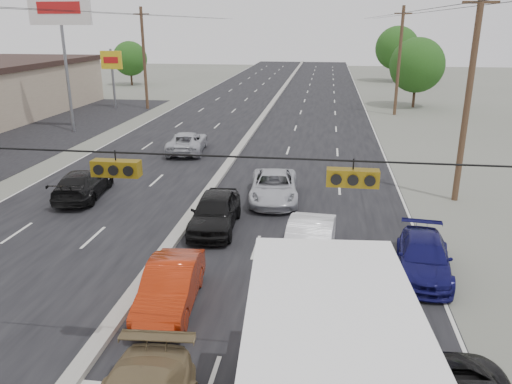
% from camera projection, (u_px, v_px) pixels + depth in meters
% --- Properties ---
extents(ground, '(200.00, 200.00, 0.00)m').
position_uv_depth(ground, '(79.00, 372.00, 12.65)').
color(ground, '#606356').
rests_on(ground, ground).
extents(road_surface, '(20.00, 160.00, 0.02)m').
position_uv_depth(road_surface, '(252.00, 132.00, 40.79)').
color(road_surface, black).
rests_on(road_surface, ground).
extents(center_median, '(0.50, 160.00, 0.20)m').
position_uv_depth(center_median, '(252.00, 131.00, 40.76)').
color(center_median, gray).
rests_on(center_median, ground).
extents(parking_lot, '(10.00, 42.00, 0.02)m').
position_uv_depth(parking_lot, '(25.00, 139.00, 38.35)').
color(parking_lot, black).
rests_on(parking_lot, ground).
extents(utility_pole_left_c, '(1.60, 0.30, 10.00)m').
position_uv_depth(utility_pole_left_c, '(144.00, 58.00, 50.19)').
color(utility_pole_left_c, '#422D1E').
rests_on(utility_pole_left_c, ground).
extents(utility_pole_right_b, '(1.60, 0.30, 10.00)m').
position_uv_depth(utility_pole_right_b, '(468.00, 97.00, 23.43)').
color(utility_pole_right_b, '#422D1E').
rests_on(utility_pole_right_b, ground).
extents(utility_pole_right_c, '(1.60, 0.30, 10.00)m').
position_uv_depth(utility_pole_right_c, '(399.00, 61.00, 46.88)').
color(utility_pole_right_c, '#422D1E').
rests_on(utility_pole_right_c, ground).
extents(traffic_signals, '(25.00, 0.30, 0.54)m').
position_uv_depth(traffic_signals, '(112.00, 166.00, 10.70)').
color(traffic_signals, black).
rests_on(traffic_signals, ground).
extents(pole_sign_billboard, '(5.00, 0.25, 11.00)m').
position_uv_depth(pole_sign_billboard, '(60.00, 17.00, 37.99)').
color(pole_sign_billboard, slate).
rests_on(pole_sign_billboard, ground).
extents(pole_sign_far, '(2.20, 0.25, 6.00)m').
position_uv_depth(pole_sign_far, '(112.00, 65.00, 50.88)').
color(pole_sign_far, slate).
rests_on(pole_sign_far, ground).
extents(tree_left_far, '(4.80, 4.80, 6.12)m').
position_uv_depth(tree_left_far, '(130.00, 59.00, 70.65)').
color(tree_left_far, '#382619').
rests_on(tree_left_far, ground).
extents(tree_right_mid, '(5.60, 5.60, 7.14)m').
position_uv_depth(tree_right_mid, '(417.00, 65.00, 51.49)').
color(tree_right_mid, '#382619').
rests_on(tree_right_mid, ground).
extents(tree_right_far, '(6.40, 6.40, 8.16)m').
position_uv_depth(tree_right_far, '(397.00, 48.00, 74.61)').
color(tree_right_far, '#382619').
rests_on(tree_right_far, ground).
extents(red_sedan, '(1.83, 4.39, 1.41)m').
position_uv_depth(red_sedan, '(170.00, 287.00, 15.34)').
color(red_sedan, '#A12409').
rests_on(red_sedan, ground).
extents(queue_car_a, '(2.05, 4.67, 1.57)m').
position_uv_depth(queue_car_a, '(215.00, 212.00, 21.27)').
color(queue_car_a, black).
rests_on(queue_car_a, ground).
extents(queue_car_b, '(1.97, 4.84, 1.56)m').
position_uv_depth(queue_car_b, '(309.00, 245.00, 18.10)').
color(queue_car_b, white).
rests_on(queue_car_b, ground).
extents(queue_car_c, '(2.74, 5.19, 1.39)m').
position_uv_depth(queue_car_c, '(274.00, 187.00, 24.78)').
color(queue_car_c, '#B7B9C0').
rests_on(queue_car_c, ground).
extents(queue_car_d, '(2.26, 4.56, 1.27)m').
position_uv_depth(queue_car_d, '(424.00, 258.00, 17.42)').
color(queue_car_d, '#100F4F').
rests_on(queue_car_d, ground).
extents(oncoming_near, '(2.57, 5.06, 1.41)m').
position_uv_depth(oncoming_near, '(83.00, 184.00, 25.19)').
color(oncoming_near, black).
rests_on(oncoming_near, ground).
extents(oncoming_far, '(2.90, 5.29, 1.40)m').
position_uv_depth(oncoming_far, '(187.00, 142.00, 34.10)').
color(oncoming_far, '#B0B2B8').
rests_on(oncoming_far, ground).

